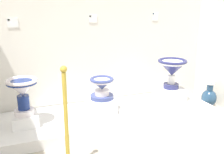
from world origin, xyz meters
The scene contains 13 objects.
wall_back centered at (1.87, 2.83, 1.45)m, with size 3.95×0.06×2.91m, color silver.
display_platform centered at (1.87, 2.30, 0.07)m, with size 3.13×0.95×0.14m, color white.
plinth_block_broad_patterned centered at (0.84, 2.28, 0.21)m, with size 0.31×0.31×0.14m, color white.
antique_toilet_broad_patterned centered at (0.84, 2.28, 0.59)m, with size 0.37×0.37×0.45m.
plinth_block_tall_cobalt centered at (1.85, 2.33, 0.23)m, with size 0.32×0.36×0.20m, color white.
antique_toilet_tall_cobalt centered at (1.85, 2.33, 0.51)m, with size 0.32×0.32×0.29m.
plinth_block_leftmost centered at (2.92, 2.29, 0.25)m, with size 0.37×0.31×0.23m, color white.
antique_toilet_leftmost centered at (2.92, 2.29, 0.67)m, with size 0.42×0.42×0.43m.
info_placard_first centered at (0.81, 2.79, 1.34)m, with size 0.14×0.01×0.12m.
info_placard_second centered at (1.88, 2.79, 1.37)m, with size 0.12×0.01×0.11m.
info_placard_third centered at (2.89, 2.79, 1.39)m, with size 0.11×0.01×0.13m.
decorative_vase_companion centered at (3.55, 2.18, 0.17)m, with size 0.23×0.23×0.41m.
stanchion_post_near_left centered at (1.18, 1.38, 0.34)m, with size 0.24×0.24×1.06m.
Camera 1 is at (0.77, -0.88, 1.59)m, focal length 42.37 mm.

